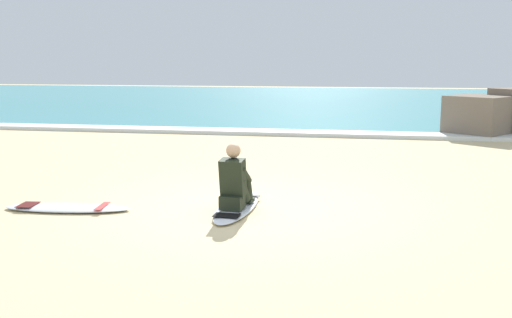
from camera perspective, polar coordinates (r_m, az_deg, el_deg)
name	(u,v)px	position (r m, az deg, el deg)	size (l,w,h in m)	color
ground_plane	(245,208)	(8.69, -1.06, -4.87)	(80.00, 80.00, 0.00)	beige
sea	(332,101)	(30.80, 7.49, 5.64)	(80.00, 28.00, 0.10)	teal
breaking_foam	(305,133)	(17.20, 4.87, 2.55)	(80.00, 0.90, 0.11)	white
surfboard_main	(237,206)	(8.67, -1.85, -4.66)	(0.53, 2.05, 0.08)	silver
surfer_seated	(235,183)	(8.39, -2.10, -2.35)	(0.41, 0.73, 0.95)	black
surfboard_spare_near	(67,208)	(9.03, -18.01, -4.57)	(1.92, 0.73, 0.08)	silver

